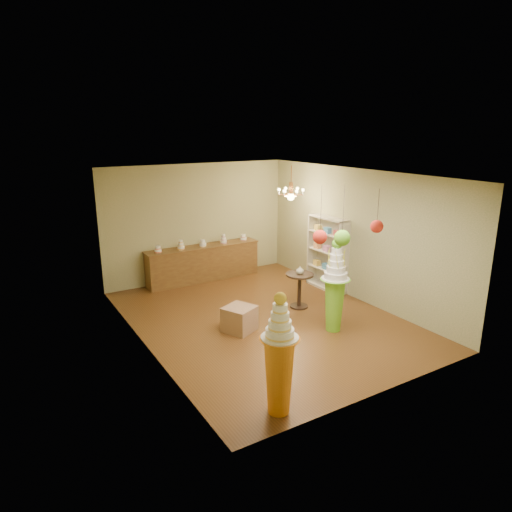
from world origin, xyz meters
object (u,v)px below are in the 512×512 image
pedestal_green (335,293)px  sideboard (203,262)px  pedestal_orange (279,366)px  round_table (299,286)px

pedestal_green → sideboard: size_ratio=0.61×
pedestal_green → pedestal_orange: bearing=-145.3°
pedestal_green → round_table: pedestal_green is taller
pedestal_green → pedestal_orange: pedestal_green is taller
pedestal_orange → round_table: size_ratio=2.29×
pedestal_green → pedestal_orange: size_ratio=1.04×
round_table → sideboard: bearing=109.9°
sideboard → pedestal_orange: bearing=-104.8°
sideboard → pedestal_green: bearing=-77.9°
sideboard → round_table: sideboard is taller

